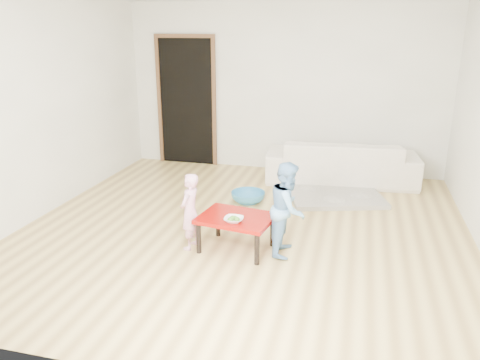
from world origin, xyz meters
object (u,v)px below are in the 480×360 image
at_px(child_blue, 288,209).
at_px(basin, 248,197).
at_px(sofa, 341,161).
at_px(bowl, 234,220).
at_px(red_table, 236,233).
at_px(child_pink, 190,212).

relative_size(child_blue, basin, 2.13).
bearing_deg(basin, sofa, 46.86).
relative_size(bowl, basin, 0.42).
xyz_separation_m(red_table, child_blue, (0.52, 0.07, 0.30)).
relative_size(child_pink, child_blue, 0.84).
height_order(sofa, bowl, sofa).
bearing_deg(sofa, basin, 41.51).
bearing_deg(bowl, sofa, 71.50).
xyz_separation_m(sofa, basin, (-1.13, -1.21, -0.25)).
relative_size(red_table, child_pink, 0.91).
bearing_deg(sofa, red_table, 64.93).
bearing_deg(child_pink, basin, 177.05).
distance_m(sofa, basin, 1.67).
distance_m(bowl, child_pink, 0.49).
relative_size(child_pink, basin, 1.80).
bearing_deg(sofa, child_pink, 57.00).
distance_m(sofa, red_table, 2.75).
bearing_deg(child_blue, sofa, -8.38).
distance_m(sofa, child_pink, 3.01).
distance_m(red_table, basin, 1.40).
bearing_deg(basin, red_table, -81.53).
bearing_deg(basin, child_pink, -100.30).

